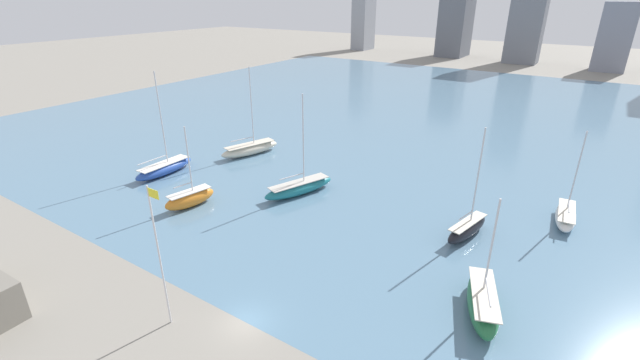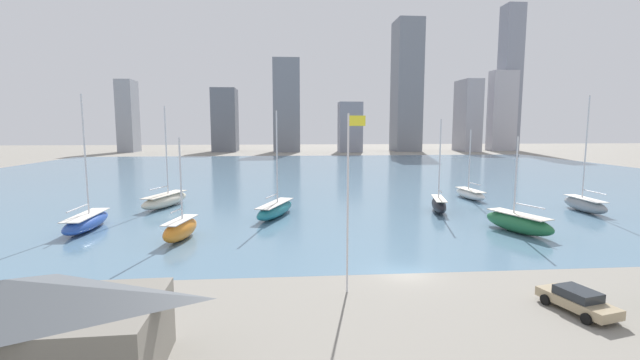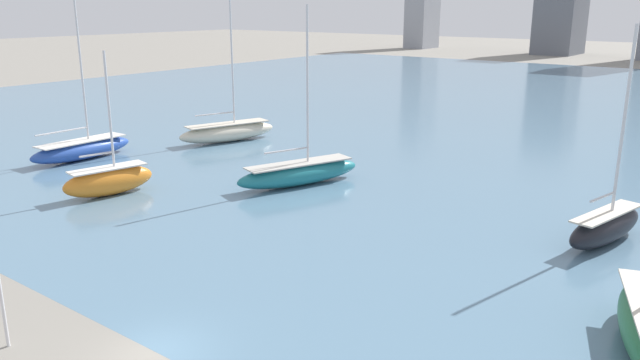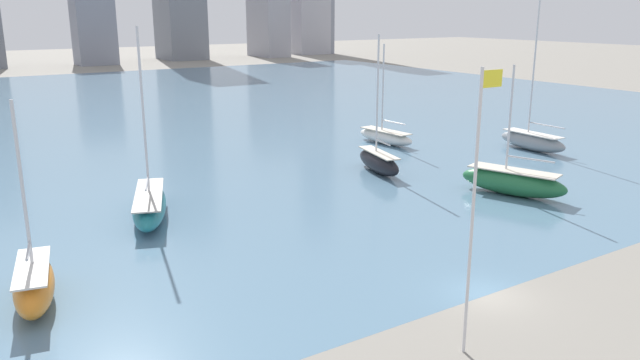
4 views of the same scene
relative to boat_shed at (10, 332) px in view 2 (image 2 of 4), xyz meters
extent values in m
plane|color=gray|center=(22.04, 12.90, -2.46)|extent=(500.00, 500.00, 0.00)
cube|color=slate|center=(22.04, 82.90, -2.46)|extent=(180.00, 140.00, 0.00)
cube|color=slate|center=(0.00, 0.00, -0.67)|extent=(13.23, 6.88, 3.59)
pyramid|color=#4C5156|center=(0.00, 0.00, 1.79)|extent=(13.23, 6.88, 1.33)
cylinder|color=silver|center=(16.77, 9.50, 3.82)|extent=(0.14, 0.14, 12.55)
cube|color=yellow|center=(17.39, 9.50, 9.59)|extent=(1.10, 0.03, 0.70)
cube|color=#8E939E|center=(-59.39, 186.03, 13.89)|extent=(7.15, 11.33, 32.71)
cube|color=slate|center=(-15.30, 186.26, 12.14)|extent=(11.00, 15.62, 29.19)
cube|color=slate|center=(13.44, 180.71, 18.71)|extent=(12.14, 9.82, 42.34)
cube|color=gray|center=(42.62, 177.16, 8.92)|extent=(10.54, 9.28, 22.77)
cube|color=slate|center=(70.77, 184.18, 28.14)|extent=(12.02, 15.58, 61.20)
cube|color=#9E9EA8|center=(99.84, 180.38, 14.32)|extent=(8.19, 15.87, 33.55)
cube|color=#A8A8B2|center=(117.68, 181.96, 16.64)|extent=(12.14, 7.01, 38.19)
cube|color=gray|center=(121.78, 184.30, 32.22)|extent=(8.65, 9.31, 69.35)
ellipsoid|color=orange|center=(1.63, 24.89, -1.40)|extent=(3.30, 7.07, 2.12)
cube|color=silver|center=(1.63, 24.89, -0.39)|extent=(2.70, 5.80, 0.10)
cube|color=#2D2D33|center=(1.63, 24.89, -1.98)|extent=(0.40, 1.23, 0.95)
cylinder|color=silver|center=(1.73, 25.39, 3.88)|extent=(0.18, 0.18, 8.44)
cylinder|color=silver|center=(1.48, 24.17, 0.76)|extent=(0.64, 2.47, 0.14)
ellipsoid|color=white|center=(42.35, 46.79, -1.69)|extent=(2.86, 8.41, 1.54)
cube|color=beige|center=(42.35, 46.79, -0.97)|extent=(2.34, 6.90, 0.10)
cube|color=#2D2D33|center=(42.35, 46.79, -2.11)|extent=(0.28, 1.50, 0.69)
cylinder|color=silver|center=(42.30, 47.41, 3.90)|extent=(0.18, 0.18, 9.65)
cylinder|color=silver|center=(42.45, 45.58, 0.18)|extent=(0.44, 3.67, 0.14)
ellipsoid|color=gray|center=(53.57, 35.36, -1.51)|extent=(2.51, 8.58, 1.89)
cube|color=silver|center=(53.57, 35.36, -0.62)|extent=(2.06, 7.04, 0.10)
cube|color=#2D2D33|center=(53.57, 35.36, -2.03)|extent=(0.21, 1.54, 0.85)
cylinder|color=silver|center=(53.59, 36.00, 6.41)|extent=(0.18, 0.18, 13.95)
cylinder|color=silver|center=(53.52, 33.70, 0.53)|extent=(0.30, 4.62, 0.14)
ellipsoid|color=#1E757F|center=(11.16, 35.53, -1.55)|extent=(5.94, 10.85, 1.81)
cube|color=#BCB7AD|center=(11.16, 35.53, -0.70)|extent=(4.87, 8.89, 0.10)
cube|color=#2D2D33|center=(11.16, 35.53, -2.05)|extent=(0.82, 1.86, 0.81)
cylinder|color=silver|center=(11.44, 36.29, 5.29)|extent=(0.18, 0.18, 11.88)
cylinder|color=silver|center=(10.78, 34.49, 0.45)|extent=(1.47, 3.64, 0.14)
ellipsoid|color=black|center=(33.46, 36.79, -1.49)|extent=(3.37, 7.87, 1.94)
cube|color=beige|center=(33.46, 36.79, -0.56)|extent=(2.76, 6.46, 0.10)
cube|color=#2D2D33|center=(33.46, 36.79, -2.02)|extent=(0.46, 1.38, 0.87)
cylinder|color=silver|center=(33.58, 37.35, 4.85)|extent=(0.18, 0.18, 10.73)
cylinder|color=silver|center=(33.27, 35.97, 0.59)|extent=(0.77, 2.78, 0.14)
ellipsoid|color=#284CA8|center=(-10.01, 30.09, -1.57)|extent=(2.63, 10.00, 1.77)
cube|color=silver|center=(-10.01, 30.09, -0.74)|extent=(2.16, 8.20, 0.10)
cube|color=#2D2D33|center=(-10.01, 30.09, -2.06)|extent=(0.17, 1.80, 0.80)
cylinder|color=silver|center=(-10.02, 30.84, 6.07)|extent=(0.18, 0.18, 13.51)
cylinder|color=silver|center=(-10.00, 28.31, 0.41)|extent=(0.17, 5.05, 0.14)
ellipsoid|color=#236B3D|center=(38.11, 24.92, -1.40)|extent=(5.22, 9.18, 2.12)
cube|color=beige|center=(38.11, 24.92, -0.39)|extent=(4.28, 7.53, 0.10)
cube|color=#2D2D33|center=(38.11, 24.92, -1.98)|extent=(0.67, 1.56, 0.95)
cylinder|color=silver|center=(37.90, 25.55, 3.90)|extent=(0.18, 0.18, 8.47)
cylinder|color=silver|center=(38.52, 23.72, 0.76)|extent=(1.39, 3.71, 0.14)
ellipsoid|color=beige|center=(-4.96, 43.65, -1.50)|extent=(5.70, 10.91, 1.91)
cube|color=beige|center=(-4.96, 43.65, -0.60)|extent=(4.67, 8.95, 0.10)
cube|color=#2D2D33|center=(-4.96, 43.65, -2.03)|extent=(0.74, 1.87, 0.86)
cylinder|color=silver|center=(-4.72, 44.41, 5.80)|extent=(0.18, 0.18, 12.70)
cylinder|color=silver|center=(-5.38, 42.37, 0.55)|extent=(1.47, 4.13, 0.14)
cube|color=tan|center=(30.80, 5.04, -1.82)|extent=(3.02, 5.15, 0.60)
cube|color=#23282D|center=(30.80, 5.04, -1.24)|extent=(2.22, 2.75, 0.55)
cylinder|color=black|center=(29.49, 6.26, -2.12)|extent=(0.42, 0.73, 0.68)
cylinder|color=black|center=(31.39, 6.73, -2.12)|extent=(0.42, 0.73, 0.68)
cylinder|color=black|center=(30.20, 3.36, -2.12)|extent=(0.42, 0.73, 0.68)
cylinder|color=black|center=(32.11, 3.82, -2.12)|extent=(0.42, 0.73, 0.68)
camera|label=1|loc=(42.51, -7.02, 22.76)|focal=24.00mm
camera|label=2|loc=(12.46, -19.35, 9.20)|focal=24.00mm
camera|label=3|loc=(41.00, -1.00, 11.19)|focal=35.00mm
camera|label=4|loc=(-2.13, -7.79, 12.20)|focal=35.00mm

